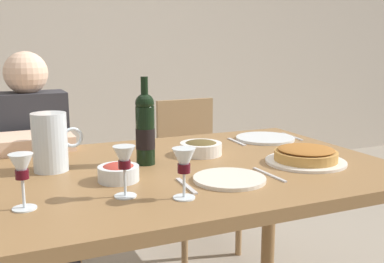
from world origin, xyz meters
name	(u,v)px	position (x,y,z in m)	size (l,w,h in m)	color
back_wall	(67,19)	(0.00, 2.51, 1.40)	(8.00, 0.10, 2.80)	beige
dining_table	(180,191)	(0.00, 0.00, 0.67)	(1.50, 1.00, 0.76)	olive
wine_bottle	(145,129)	(-0.10, 0.08, 0.89)	(0.07, 0.07, 0.32)	black
water_pitcher	(50,146)	(-0.42, 0.13, 0.85)	(0.17, 0.12, 0.20)	silver
baked_tart	(306,156)	(0.44, -0.14, 0.79)	(0.29, 0.29, 0.06)	white
salad_bowl	(119,172)	(-0.24, -0.08, 0.79)	(0.13, 0.13, 0.06)	silver
olive_bowl	(201,147)	(0.14, 0.13, 0.79)	(0.17, 0.17, 0.06)	white
wine_glass_left_diner	(124,161)	(-0.26, -0.24, 0.87)	(0.06, 0.06, 0.15)	silver
wine_glass_right_diner	(50,131)	(-0.40, 0.35, 0.86)	(0.07, 0.07, 0.14)	silver
wine_glass_centre	(22,170)	(-0.53, -0.23, 0.87)	(0.06, 0.06, 0.15)	silver
wine_glass_spare	(184,164)	(-0.12, -0.32, 0.86)	(0.07, 0.07, 0.15)	silver
dinner_plate_left_setting	(265,138)	(0.53, 0.27, 0.77)	(0.27, 0.27, 0.01)	silver
dinner_plate_right_setting	(229,179)	(0.08, -0.22, 0.77)	(0.23, 0.23, 0.01)	silver
fork_left_setting	(236,142)	(0.38, 0.27, 0.76)	(0.16, 0.01, 0.01)	silver
knife_left_setting	(292,136)	(0.68, 0.27, 0.76)	(0.18, 0.01, 0.01)	silver
knife_right_setting	(269,175)	(0.23, -0.22, 0.76)	(0.18, 0.01, 0.01)	silver
spoon_right_setting	(186,186)	(-0.07, -0.22, 0.76)	(0.16, 0.01, 0.01)	silver
chair_left	(32,183)	(-0.45, 0.90, 0.50)	(0.41, 0.41, 0.87)	#9E7A51
diner_left	(35,172)	(-0.45, 0.66, 0.62)	(0.34, 0.51, 1.16)	#2D2D33
chair_right	(193,164)	(0.45, 0.90, 0.50)	(0.42, 0.42, 0.87)	#9E7A51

